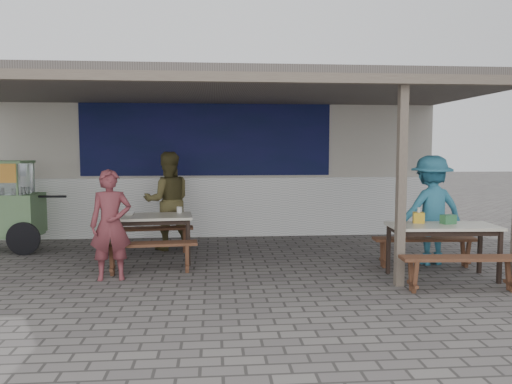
{
  "coord_description": "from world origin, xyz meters",
  "views": [
    {
      "loc": [
        -0.06,
        -7.14,
        1.79
      ],
      "look_at": [
        0.62,
        0.9,
        1.09
      ],
      "focal_mm": 35.0,
      "sensor_mm": 36.0,
      "label": 1
    }
  ],
  "objects_px": {
    "bench_left_wall": "(153,234)",
    "patron_street_side": "(111,225)",
    "patron_right_table": "(431,210)",
    "bench_right_street": "(463,265)",
    "condiment_jar": "(179,210)",
    "tissue_box": "(419,218)",
    "condiment_bowl": "(129,214)",
    "bench_left_street": "(150,251)",
    "table_left": "(151,220)",
    "bench_right_wall": "(425,245)",
    "donation_box": "(448,219)",
    "patron_wall_side": "(168,201)",
    "table_right": "(443,230)"
  },
  "relations": [
    {
      "from": "bench_left_wall",
      "to": "patron_street_side",
      "type": "height_order",
      "value": "patron_street_side"
    },
    {
      "from": "bench_left_wall",
      "to": "patron_right_table",
      "type": "xyz_separation_m",
      "value": [
        4.39,
        -1.15,
        0.51
      ]
    },
    {
      "from": "bench_left_wall",
      "to": "patron_right_table",
      "type": "distance_m",
      "value": 4.57
    },
    {
      "from": "bench_right_street",
      "to": "condiment_jar",
      "type": "xyz_separation_m",
      "value": [
        -3.66,
        2.23,
        0.46
      ]
    },
    {
      "from": "tissue_box",
      "to": "condiment_bowl",
      "type": "distance_m",
      "value": 4.36
    },
    {
      "from": "bench_left_street",
      "to": "table_left",
      "type": "bearing_deg",
      "value": 90.0
    },
    {
      "from": "bench_right_street",
      "to": "condiment_bowl",
      "type": "height_order",
      "value": "condiment_bowl"
    },
    {
      "from": "patron_street_side",
      "to": "bench_right_wall",
      "type": "bearing_deg",
      "value": -4.41
    },
    {
      "from": "patron_right_table",
      "to": "donation_box",
      "type": "xyz_separation_m",
      "value": [
        -0.1,
        -0.79,
        -0.03
      ]
    },
    {
      "from": "patron_street_side",
      "to": "tissue_box",
      "type": "distance_m",
      "value": 4.28
    },
    {
      "from": "patron_wall_side",
      "to": "condiment_bowl",
      "type": "xyz_separation_m",
      "value": [
        -0.52,
        -0.98,
        -0.1
      ]
    },
    {
      "from": "table_left",
      "to": "bench_right_street",
      "type": "distance_m",
      "value": 4.54
    },
    {
      "from": "tissue_box",
      "to": "condiment_jar",
      "type": "height_order",
      "value": "tissue_box"
    },
    {
      "from": "condiment_jar",
      "to": "donation_box",
      "type": "bearing_deg",
      "value": -21.53
    },
    {
      "from": "patron_wall_side",
      "to": "donation_box",
      "type": "xyz_separation_m",
      "value": [
        4.06,
        -2.27,
        -0.06
      ]
    },
    {
      "from": "patron_right_table",
      "to": "tissue_box",
      "type": "height_order",
      "value": "patron_right_table"
    },
    {
      "from": "table_left",
      "to": "patron_wall_side",
      "type": "distance_m",
      "value": 1.07
    },
    {
      "from": "bench_left_wall",
      "to": "patron_wall_side",
      "type": "xyz_separation_m",
      "value": [
        0.23,
        0.33,
        0.54
      ]
    },
    {
      "from": "patron_street_side",
      "to": "patron_wall_side",
      "type": "relative_size",
      "value": 0.87
    },
    {
      "from": "bench_left_street",
      "to": "condiment_bowl",
      "type": "distance_m",
      "value": 0.97
    },
    {
      "from": "bench_left_wall",
      "to": "patron_wall_side",
      "type": "bearing_deg",
      "value": 50.52
    },
    {
      "from": "patron_street_side",
      "to": "condiment_jar",
      "type": "xyz_separation_m",
      "value": [
        0.85,
        1.25,
        0.04
      ]
    },
    {
      "from": "bench_left_street",
      "to": "bench_left_wall",
      "type": "distance_m",
      "value": 1.42
    },
    {
      "from": "bench_left_street",
      "to": "patron_street_side",
      "type": "height_order",
      "value": "patron_street_side"
    },
    {
      "from": "bench_right_street",
      "to": "patron_wall_side",
      "type": "distance_m",
      "value": 4.96
    },
    {
      "from": "donation_box",
      "to": "bench_left_street",
      "type": "bearing_deg",
      "value": 172.84
    },
    {
      "from": "patron_right_table",
      "to": "donation_box",
      "type": "height_order",
      "value": "patron_right_table"
    },
    {
      "from": "bench_left_street",
      "to": "patron_wall_side",
      "type": "xyz_separation_m",
      "value": [
        0.1,
        1.74,
        0.54
      ]
    },
    {
      "from": "bench_right_wall",
      "to": "tissue_box",
      "type": "relative_size",
      "value": 10.46
    },
    {
      "from": "table_left",
      "to": "donation_box",
      "type": "xyz_separation_m",
      "value": [
        4.23,
        -1.23,
        0.14
      ]
    },
    {
      "from": "table_left",
      "to": "condiment_jar",
      "type": "bearing_deg",
      "value": 27.88
    },
    {
      "from": "table_left",
      "to": "bench_right_street",
      "type": "relative_size",
      "value": 0.84
    },
    {
      "from": "table_left",
      "to": "table_right",
      "type": "distance_m",
      "value": 4.32
    },
    {
      "from": "patron_wall_side",
      "to": "patron_right_table",
      "type": "xyz_separation_m",
      "value": [
        4.16,
        -1.48,
        -0.02
      ]
    },
    {
      "from": "condiment_jar",
      "to": "table_left",
      "type": "bearing_deg",
      "value": -147.23
    },
    {
      "from": "bench_left_wall",
      "to": "patron_street_side",
      "type": "bearing_deg",
      "value": -107.1
    },
    {
      "from": "bench_right_wall",
      "to": "donation_box",
      "type": "bearing_deg",
      "value": -79.46
    },
    {
      "from": "bench_left_wall",
      "to": "tissue_box",
      "type": "height_order",
      "value": "tissue_box"
    },
    {
      "from": "donation_box",
      "to": "condiment_bowl",
      "type": "relative_size",
      "value": 1.04
    },
    {
      "from": "table_left",
      "to": "patron_right_table",
      "type": "bearing_deg",
      "value": -10.72
    },
    {
      "from": "bench_left_wall",
      "to": "patron_street_side",
      "type": "xyz_separation_m",
      "value": [
        -0.36,
        -1.68,
        0.42
      ]
    },
    {
      "from": "tissue_box",
      "to": "bench_left_wall",
      "type": "bearing_deg",
      "value": 155.09
    },
    {
      "from": "condiment_jar",
      "to": "bench_left_street",
      "type": "bearing_deg",
      "value": -110.23
    },
    {
      "from": "bench_left_street",
      "to": "bench_right_wall",
      "type": "bearing_deg",
      "value": -4.17
    },
    {
      "from": "bench_right_street",
      "to": "patron_right_table",
      "type": "distance_m",
      "value": 1.62
    },
    {
      "from": "table_right",
      "to": "patron_right_table",
      "type": "xyz_separation_m",
      "value": [
        0.21,
        0.87,
        0.17
      ]
    },
    {
      "from": "patron_right_table",
      "to": "condiment_jar",
      "type": "relative_size",
      "value": 16.65
    },
    {
      "from": "patron_street_side",
      "to": "tissue_box",
      "type": "height_order",
      "value": "patron_street_side"
    },
    {
      "from": "condiment_jar",
      "to": "condiment_bowl",
      "type": "distance_m",
      "value": 0.8
    },
    {
      "from": "bench_left_street",
      "to": "bench_right_street",
      "type": "xyz_separation_m",
      "value": [
        4.02,
        -1.25,
        0.01
      ]
    }
  ]
}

